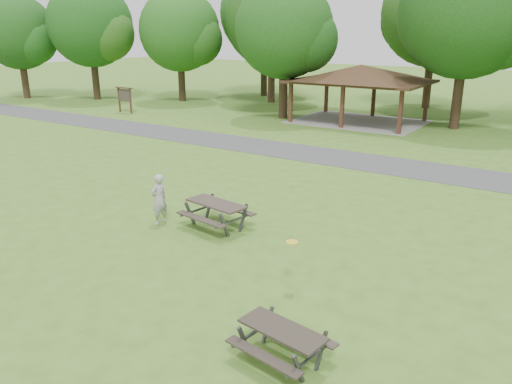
# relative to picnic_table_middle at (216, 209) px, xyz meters

# --- Properties ---
(ground) EXTENTS (160.00, 160.00, 0.00)m
(ground) POSITION_rel_picnic_table_middle_xyz_m (0.25, -3.65, -0.63)
(ground) COLOR #416C1F
(ground) RESTS_ON ground
(asphalt_path) EXTENTS (120.00, 3.20, 0.02)m
(asphalt_path) POSITION_rel_picnic_table_middle_xyz_m (0.25, 10.35, -0.62)
(asphalt_path) COLOR #404042
(asphalt_path) RESTS_ON ground
(pavilion) EXTENTS (8.60, 7.01, 3.76)m
(pavilion) POSITION_rel_picnic_table_middle_xyz_m (-3.75, 20.35, 2.43)
(pavilion) COLOR #3C2416
(pavilion) RESTS_ON ground
(notice_board) EXTENTS (1.60, 0.30, 1.88)m
(notice_board) POSITION_rel_picnic_table_middle_xyz_m (-19.75, 14.35, 0.68)
(notice_board) COLOR #3A2315
(notice_board) RESTS_ON ground
(tree_row_a) EXTENTS (7.56, 7.20, 9.97)m
(tree_row_a) POSITION_rel_picnic_table_middle_xyz_m (-27.66, 18.37, 5.52)
(tree_row_a) COLOR black
(tree_row_a) RESTS_ON ground
(tree_row_b) EXTENTS (7.14, 6.80, 9.28)m
(tree_row_b) POSITION_rel_picnic_table_middle_xyz_m (-20.67, 21.87, 5.04)
(tree_row_b) COLOR black
(tree_row_b) RESTS_ON ground
(tree_row_c) EXTENTS (8.19, 7.80, 10.67)m
(tree_row_c) POSITION_rel_picnic_table_middle_xyz_m (-13.66, 25.37, 5.91)
(tree_row_c) COLOR #321F16
(tree_row_c) RESTS_ON ground
(tree_row_d) EXTENTS (6.93, 6.60, 9.27)m
(tree_row_d) POSITION_rel_picnic_table_middle_xyz_m (-8.67, 18.87, 5.14)
(tree_row_d) COLOR black
(tree_row_d) RESTS_ON ground
(tree_row_e) EXTENTS (8.40, 8.00, 11.02)m
(tree_row_e) POSITION_rel_picnic_table_middle_xyz_m (2.35, 21.37, 6.15)
(tree_row_e) COLOR #2F1F15
(tree_row_e) RESTS_ON ground
(tree_deep_a) EXTENTS (8.40, 8.00, 11.38)m
(tree_deep_a) POSITION_rel_picnic_table_middle_xyz_m (-16.65, 28.87, 6.50)
(tree_deep_a) COLOR black
(tree_deep_a) RESTS_ON ground
(tree_deep_b) EXTENTS (8.40, 8.00, 11.13)m
(tree_deep_b) POSITION_rel_picnic_table_middle_xyz_m (-1.65, 29.37, 6.26)
(tree_deep_b) COLOR #302015
(tree_deep_b) RESTS_ON ground
(tree_flank_left) EXTENTS (6.72, 6.40, 8.93)m
(tree_flank_left) POSITION_rel_picnic_table_middle_xyz_m (-33.67, 15.37, 4.90)
(tree_flank_left) COLOR #322016
(tree_flank_left) RESTS_ON ground
(picnic_table_middle) EXTENTS (2.16, 1.83, 0.85)m
(picnic_table_middle) POSITION_rel_picnic_table_middle_xyz_m (0.00, 0.00, 0.00)
(picnic_table_middle) COLOR #312723
(picnic_table_middle) RESTS_ON ground
(picnic_table_far) EXTENTS (1.82, 1.54, 0.72)m
(picnic_table_far) POSITION_rel_picnic_table_middle_xyz_m (5.08, -4.57, -0.10)
(picnic_table_far) COLOR black
(picnic_table_far) RESTS_ON ground
(frisbee_in_flight) EXTENTS (0.34, 0.34, 0.02)m
(frisbee_in_flight) POSITION_rel_picnic_table_middle_xyz_m (3.88, -2.12, 0.60)
(frisbee_in_flight) COLOR yellow
(frisbee_in_flight) RESTS_ON ground
(frisbee_thrower) EXTENTS (0.45, 0.64, 1.64)m
(frisbee_thrower) POSITION_rel_picnic_table_middle_xyz_m (-1.70, -0.72, 0.19)
(frisbee_thrower) COLOR #A3A3A6
(frisbee_thrower) RESTS_ON ground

